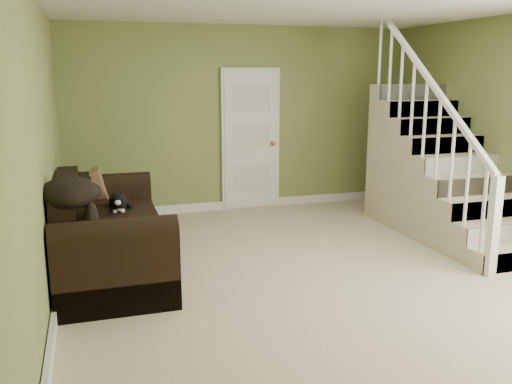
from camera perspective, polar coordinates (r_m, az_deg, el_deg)
floor at (r=5.54m, az=6.54°, el=-8.24°), size 5.00×5.50×0.01m
wall_back at (r=7.81m, az=-1.36°, el=7.67°), size 5.00×0.04×2.60m
wall_left at (r=4.80m, az=-21.62°, el=3.79°), size 0.04×5.50×2.60m
baseboard_back at (r=7.98m, az=-1.26°, el=-1.26°), size 5.00×0.04×0.12m
baseboard_left at (r=5.12m, az=-20.16°, el=-10.04°), size 0.04×5.50×0.12m
door at (r=7.83m, az=-0.55°, el=5.51°), size 0.86×0.12×2.02m
staircase at (r=7.15m, az=18.32°, el=1.26°), size 1.00×2.51×2.82m
sofa at (r=5.63m, az=-15.51°, el=-4.48°), size 1.02×2.35×0.93m
side_table at (r=6.17m, az=-17.66°, el=-3.51°), size 0.60×0.60×0.84m
cat at (r=5.96m, az=-14.27°, el=-0.99°), size 0.25×0.54×0.26m
banana at (r=5.23m, az=-11.90°, el=-3.54°), size 0.15×0.21×0.06m
throw_pillow at (r=6.28m, az=-16.16°, el=0.52°), size 0.21×0.41×0.41m
throw_blanket at (r=4.82m, az=-19.12°, el=-0.07°), size 0.53×0.66×0.26m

